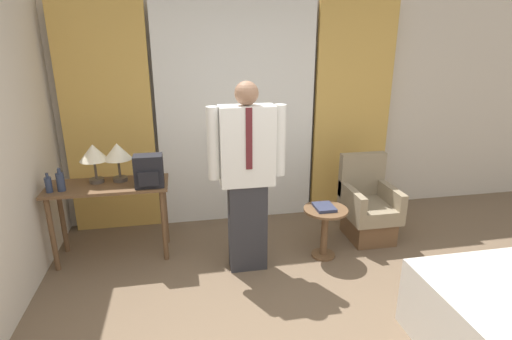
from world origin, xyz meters
name	(u,v)px	position (x,y,z in m)	size (l,w,h in m)	color
wall_back	(235,109)	(0.00, 2.68, 1.35)	(10.00, 0.06, 2.70)	beige
curtain_sheer_center	(237,116)	(0.00, 2.55, 1.29)	(1.83, 0.06, 2.58)	white
curtain_drape_left	(108,120)	(-1.44, 2.55, 1.29)	(0.96, 0.06, 2.58)	gold
curtain_drape_right	(352,112)	(1.44, 2.55, 1.29)	(0.96, 0.06, 2.58)	gold
desk	(109,197)	(-1.39, 1.86, 0.65)	(1.16, 0.48, 0.79)	brown
table_lamp_left	(93,154)	(-1.51, 1.94, 1.08)	(0.27, 0.27, 0.39)	#4C4238
table_lamp_right	(117,153)	(-1.28, 1.94, 1.08)	(0.27, 0.27, 0.39)	#4C4238
bottle_near_edge	(48,184)	(-1.89, 1.74, 0.86)	(0.06, 0.06, 0.19)	#2D3851
bottle_by_lamp	(61,182)	(-1.79, 1.76, 0.88)	(0.07, 0.07, 0.22)	#2D3851
backpack	(149,171)	(-0.98, 1.73, 0.94)	(0.27, 0.20, 0.31)	black
person	(247,173)	(-0.08, 1.39, 0.98)	(0.71, 0.23, 1.81)	#2D2D33
armchair	(368,209)	(1.35, 1.77, 0.34)	(0.53, 0.61, 0.92)	brown
side_table	(325,224)	(0.73, 1.44, 0.36)	(0.44, 0.44, 0.53)	brown
book	(324,207)	(0.71, 1.45, 0.55)	(0.19, 0.24, 0.03)	#2D334C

